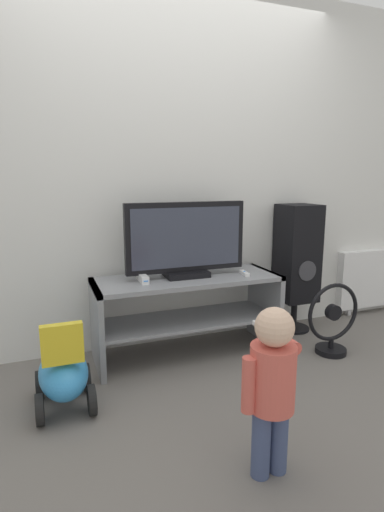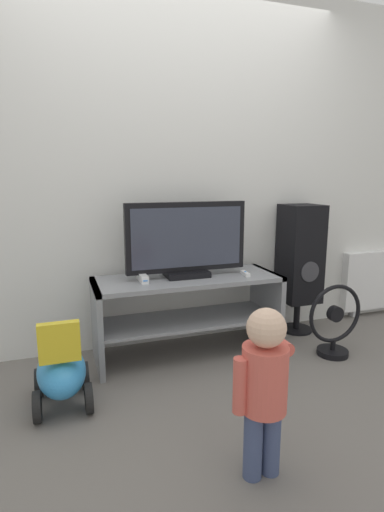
# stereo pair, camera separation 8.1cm
# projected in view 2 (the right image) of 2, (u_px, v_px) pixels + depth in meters

# --- Properties ---
(ground_plane) EXTENTS (16.00, 16.00, 0.00)m
(ground_plane) POSITION_uv_depth(u_px,v_px,m) (199.00, 368.00, 2.66)
(ground_plane) COLOR slate
(wall_back) EXTENTS (10.00, 0.06, 2.60)m
(wall_back) POSITION_uv_depth(u_px,v_px,m) (174.00, 170.00, 2.92)
(wall_back) COLOR silver
(wall_back) RESTS_ON ground_plane
(tv_stand) EXTENTS (1.29, 0.47, 0.57)m
(tv_stand) POSITION_uv_depth(u_px,v_px,m) (188.00, 303.00, 2.80)
(tv_stand) COLOR gray
(tv_stand) RESTS_ON ground_plane
(television) EXTENTS (0.85, 0.20, 0.52)m
(television) POSITION_uv_depth(u_px,v_px,m) (187.00, 241.00, 2.74)
(television) COLOR black
(television) RESTS_ON tv_stand
(game_console) EXTENTS (0.05, 0.18, 0.05)m
(game_console) POSITION_uv_depth(u_px,v_px,m) (143.00, 278.00, 2.65)
(game_console) COLOR white
(game_console) RESTS_ON tv_stand
(remote_primary) EXTENTS (0.05, 0.13, 0.03)m
(remote_primary) POSITION_uv_depth(u_px,v_px,m) (245.00, 273.00, 2.82)
(remote_primary) COLOR white
(remote_primary) RESTS_ON tv_stand
(child) EXTENTS (0.28, 0.43, 0.74)m
(child) POSITION_uv_depth(u_px,v_px,m) (264.00, 379.00, 1.63)
(child) COLOR #3F4C72
(child) RESTS_ON ground_plane
(speaker_tower) EXTENTS (0.29, 0.29, 1.04)m
(speaker_tower) POSITION_uv_depth(u_px,v_px,m) (300.00, 256.00, 3.18)
(speaker_tower) COLOR black
(speaker_tower) RESTS_ON ground_plane
(floor_fan) EXTENTS (0.42, 0.22, 0.52)m
(floor_fan) POSITION_uv_depth(u_px,v_px,m) (334.00, 324.00, 2.81)
(floor_fan) COLOR black
(floor_fan) RESTS_ON ground_plane
(ride_on_toy) EXTENTS (0.30, 0.48, 0.53)m
(ride_on_toy) POSITION_uv_depth(u_px,v_px,m) (62.00, 371.00, 2.19)
(ride_on_toy) COLOR #338CD1
(ride_on_toy) RESTS_ON ground_plane
(radiator) EXTENTS (0.82, 0.08, 0.59)m
(radiator) POSITION_uv_depth(u_px,v_px,m) (381.00, 279.00, 3.67)
(radiator) COLOR white
(radiator) RESTS_ON ground_plane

